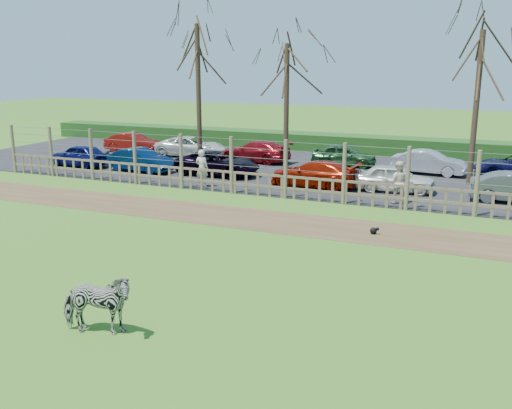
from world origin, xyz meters
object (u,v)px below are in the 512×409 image
at_px(car_4, 394,178).
at_px(car_8, 191,147).
at_px(car_0, 79,155).
at_px(car_2, 218,163).
at_px(zebra, 97,304).
at_px(tree_mid, 287,77).
at_px(car_7, 133,143).
at_px(tree_left, 198,62).
at_px(visitor_b, 398,182).
at_px(car_10, 344,155).
at_px(car_9, 256,151).
at_px(visitor_a, 202,168).
at_px(crow, 374,231).
at_px(car_3, 314,174).
at_px(tree_right, 479,70).
at_px(car_11, 429,162).
at_px(car_1, 141,160).

distance_m(car_4, car_8, 13.95).
height_order(car_0, car_2, same).
height_order(zebra, car_8, zebra).
bearing_deg(car_0, tree_mid, 107.82).
relative_size(zebra, car_7, 0.44).
distance_m(tree_mid, car_2, 5.54).
relative_size(tree_left, visitor_b, 4.57).
bearing_deg(car_10, car_9, 90.66).
relative_size(zebra, visitor_a, 0.93).
relative_size(car_2, car_7, 1.19).
bearing_deg(crow, car_10, 109.05).
bearing_deg(car_3, car_10, -174.15).
bearing_deg(car_7, tree_right, -95.52).
xyz_separation_m(crow, car_4, (-0.50, 6.69, 0.52)).
height_order(zebra, visitor_a, visitor_a).
distance_m(tree_mid, car_11, 8.44).
bearing_deg(car_10, tree_right, -115.18).
bearing_deg(car_7, car_8, -90.63).
bearing_deg(car_2, visitor_b, -103.87).
bearing_deg(car_10, car_0, 107.17).
bearing_deg(zebra, car_4, -29.30).
distance_m(car_4, car_11, 4.88).
height_order(visitor_b, car_4, visitor_b).
distance_m(car_1, car_7, 6.90).
height_order(visitor_b, car_7, visitor_b).
distance_m(tree_left, tree_right, 13.59).
relative_size(visitor_a, car_7, 0.47).
relative_size(tree_left, car_10, 2.24).
relative_size(zebra, car_3, 0.39).
bearing_deg(crow, car_9, 128.76).
height_order(car_3, car_4, same).
relative_size(car_2, car_11, 1.19).
relative_size(zebra, car_2, 0.37).
bearing_deg(car_10, crow, -166.75).
bearing_deg(tree_left, car_0, -164.23).
distance_m(tree_mid, car_9, 5.49).
relative_size(tree_left, tree_mid, 1.15).
relative_size(tree_mid, crow, 22.05).
distance_m(tree_left, car_0, 8.40).
bearing_deg(visitor_a, car_2, -76.69).
bearing_deg(car_0, car_11, 109.40).
bearing_deg(car_7, car_10, -88.62).
distance_m(car_0, car_7, 5.43).
bearing_deg(car_1, car_0, 94.22).
relative_size(car_1, car_8, 0.84).
distance_m(tree_right, car_3, 8.68).
xyz_separation_m(tree_right, car_3, (-6.54, -3.36, -4.60)).
height_order(tree_mid, visitor_a, tree_mid).
distance_m(car_4, car_7, 18.05).
bearing_deg(car_3, car_9, -130.03).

